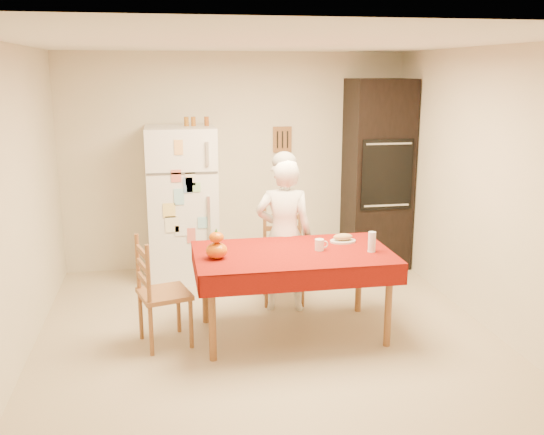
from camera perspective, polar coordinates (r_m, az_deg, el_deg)
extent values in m
plane|color=#C0AB8B|center=(5.34, -0.20, -11.67)|extent=(4.50, 4.50, 0.00)
cube|color=beige|center=(7.13, -3.41, 5.28)|extent=(4.00, 0.02, 2.50)
cube|color=beige|center=(2.84, 7.90, -7.84)|extent=(4.00, 0.02, 2.50)
cube|color=beige|center=(5.00, -23.39, 0.56)|extent=(0.02, 4.50, 2.50)
cube|color=beige|center=(5.64, 20.23, 2.22)|extent=(0.02, 4.50, 2.50)
cube|color=white|center=(4.84, -0.22, 16.19)|extent=(4.00, 4.50, 0.02)
cube|color=brown|center=(7.17, 0.97, 7.36)|extent=(0.22, 0.02, 0.30)
cube|color=white|center=(6.79, -8.43, 1.30)|extent=(0.75, 0.70, 1.70)
cube|color=silver|center=(6.34, -6.11, 6.00)|extent=(0.03, 0.03, 0.25)
cube|color=silver|center=(6.48, -5.94, -0.59)|extent=(0.03, 0.03, 0.60)
cube|color=black|center=(7.23, 9.89, 4.01)|extent=(0.70, 0.60, 2.20)
cube|color=black|center=(6.94, 10.78, 3.98)|extent=(0.59, 0.02, 0.80)
cylinder|color=brown|center=(4.92, -5.64, -9.51)|extent=(0.06, 0.06, 0.71)
cylinder|color=brown|center=(5.65, -6.32, -6.43)|extent=(0.06, 0.06, 0.71)
cylinder|color=brown|center=(5.24, 10.89, -8.24)|extent=(0.06, 0.06, 0.71)
cylinder|color=brown|center=(5.92, 8.18, -5.52)|extent=(0.06, 0.06, 0.71)
cube|color=brown|center=(5.26, 1.97, -3.57)|extent=(1.60, 0.90, 0.04)
cube|color=#610D05|center=(5.25, 1.98, -3.29)|extent=(1.70, 1.00, 0.01)
cylinder|color=brown|center=(6.00, -0.54, -6.54)|extent=(0.04, 0.04, 0.43)
cylinder|color=brown|center=(6.32, -0.67, -5.48)|extent=(0.04, 0.04, 0.43)
cylinder|color=brown|center=(6.02, 2.91, -6.48)|extent=(0.04, 0.04, 0.43)
cylinder|color=brown|center=(6.34, 2.59, -5.42)|extent=(0.04, 0.04, 0.43)
cube|color=brown|center=(6.09, 1.08, -3.89)|extent=(0.47, 0.45, 0.04)
cube|color=brown|center=(6.19, 0.98, -1.20)|extent=(0.36, 0.08, 0.50)
cylinder|color=brown|center=(5.21, -7.63, -9.90)|extent=(0.04, 0.04, 0.43)
cylinder|color=brown|center=(5.13, -11.31, -10.45)|extent=(0.04, 0.04, 0.43)
cylinder|color=brown|center=(5.53, -8.78, -8.52)|extent=(0.04, 0.04, 0.43)
cylinder|color=brown|center=(5.45, -12.25, -9.01)|extent=(0.04, 0.04, 0.43)
cube|color=brown|center=(5.24, -10.10, -7.09)|extent=(0.49, 0.51, 0.04)
cube|color=brown|center=(5.12, -12.06, -4.71)|extent=(0.12, 0.36, 0.50)
imported|color=white|center=(5.81, 1.14, -1.68)|extent=(0.61, 0.46, 1.50)
cylinder|color=white|center=(5.29, 4.48, -2.58)|extent=(0.08, 0.08, 0.10)
ellipsoid|color=#CC3E04|center=(5.06, -5.23, -3.11)|extent=(0.18, 0.18, 0.14)
ellipsoid|color=#DD5C05|center=(5.03, -5.26, -1.86)|extent=(0.12, 0.12, 0.09)
cylinder|color=white|center=(5.29, 9.38, -2.27)|extent=(0.07, 0.07, 0.18)
cylinder|color=silver|center=(5.57, 6.68, -2.23)|extent=(0.24, 0.24, 0.02)
ellipsoid|color=tan|center=(5.56, 6.70, -1.82)|extent=(0.18, 0.10, 0.06)
cylinder|color=#985D1B|center=(6.71, -8.06, 8.94)|extent=(0.05, 0.05, 0.10)
cylinder|color=#99581B|center=(6.72, -7.41, 8.96)|extent=(0.05, 0.05, 0.10)
cylinder|color=brown|center=(6.73, -6.18, 9.00)|extent=(0.05, 0.05, 0.10)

